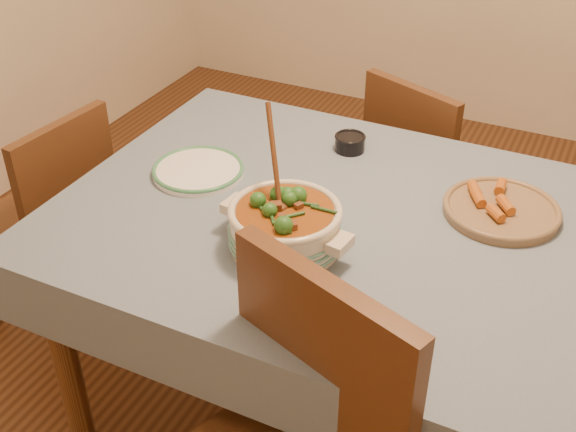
{
  "coord_description": "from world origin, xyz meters",
  "views": [
    {
      "loc": [
        0.44,
        -1.44,
        1.79
      ],
      "look_at": [
        -0.17,
        -0.18,
        0.85
      ],
      "focal_mm": 45.0,
      "sensor_mm": 36.0,
      "label": 1
    }
  ],
  "objects_px": {
    "stew_casserole": "(285,223)",
    "fried_plate": "(502,208)",
    "condiment_bowl": "(350,142)",
    "chair_far": "(422,171)",
    "chair_left": "(54,213)",
    "white_plate": "(198,170)",
    "dining_table": "(379,257)"
  },
  "relations": [
    {
      "from": "stew_casserole",
      "to": "condiment_bowl",
      "type": "xyz_separation_m",
      "value": [
        -0.04,
        0.52,
        -0.04
      ]
    },
    {
      "from": "stew_casserole",
      "to": "chair_left",
      "type": "height_order",
      "value": "stew_casserole"
    },
    {
      "from": "condiment_bowl",
      "to": "chair_left",
      "type": "height_order",
      "value": "chair_left"
    },
    {
      "from": "fried_plate",
      "to": "chair_far",
      "type": "distance_m",
      "value": 0.78
    },
    {
      "from": "chair_far",
      "to": "white_plate",
      "type": "bearing_deg",
      "value": 82.79
    },
    {
      "from": "condiment_bowl",
      "to": "stew_casserole",
      "type": "bearing_deg",
      "value": -85.58
    },
    {
      "from": "chair_left",
      "to": "fried_plate",
      "type": "bearing_deg",
      "value": 102.95
    },
    {
      "from": "dining_table",
      "to": "stew_casserole",
      "type": "distance_m",
      "value": 0.3
    },
    {
      "from": "stew_casserole",
      "to": "fried_plate",
      "type": "xyz_separation_m",
      "value": [
        0.44,
        0.37,
        -0.05
      ]
    },
    {
      "from": "stew_casserole",
      "to": "white_plate",
      "type": "xyz_separation_m",
      "value": [
        -0.37,
        0.2,
        -0.06
      ]
    },
    {
      "from": "dining_table",
      "to": "condiment_bowl",
      "type": "height_order",
      "value": "condiment_bowl"
    },
    {
      "from": "stew_casserole",
      "to": "fried_plate",
      "type": "bearing_deg",
      "value": 39.95
    },
    {
      "from": "dining_table",
      "to": "fried_plate",
      "type": "xyz_separation_m",
      "value": [
        0.25,
        0.19,
        0.11
      ]
    },
    {
      "from": "dining_table",
      "to": "white_plate",
      "type": "xyz_separation_m",
      "value": [
        -0.55,
        0.02,
        0.1
      ]
    },
    {
      "from": "stew_casserole",
      "to": "condiment_bowl",
      "type": "height_order",
      "value": "stew_casserole"
    },
    {
      "from": "condiment_bowl",
      "to": "chair_left",
      "type": "relative_size",
      "value": 0.12
    },
    {
      "from": "fried_plate",
      "to": "dining_table",
      "type": "bearing_deg",
      "value": -143.13
    },
    {
      "from": "condiment_bowl",
      "to": "chair_left",
      "type": "bearing_deg",
      "value": -160.15
    },
    {
      "from": "white_plate",
      "to": "condiment_bowl",
      "type": "distance_m",
      "value": 0.46
    },
    {
      "from": "stew_casserole",
      "to": "chair_far",
      "type": "bearing_deg",
      "value": 85.94
    },
    {
      "from": "white_plate",
      "to": "fried_plate",
      "type": "distance_m",
      "value": 0.83
    },
    {
      "from": "chair_far",
      "to": "chair_left",
      "type": "relative_size",
      "value": 1.01
    },
    {
      "from": "stew_casserole",
      "to": "chair_left",
      "type": "xyz_separation_m",
      "value": [
        -0.95,
        0.19,
        -0.36
      ]
    },
    {
      "from": "fried_plate",
      "to": "chair_far",
      "type": "bearing_deg",
      "value": 121.06
    },
    {
      "from": "white_plate",
      "to": "condiment_bowl",
      "type": "bearing_deg",
      "value": 43.61
    },
    {
      "from": "dining_table",
      "to": "chair_far",
      "type": "relative_size",
      "value": 2.03
    },
    {
      "from": "stew_casserole",
      "to": "chair_far",
      "type": "relative_size",
      "value": 0.42
    },
    {
      "from": "chair_far",
      "to": "chair_left",
      "type": "distance_m",
      "value": 1.29
    },
    {
      "from": "white_plate",
      "to": "chair_left",
      "type": "distance_m",
      "value": 0.65
    },
    {
      "from": "fried_plate",
      "to": "chair_left",
      "type": "distance_m",
      "value": 1.43
    },
    {
      "from": "chair_far",
      "to": "chair_left",
      "type": "xyz_separation_m",
      "value": [
        -1.02,
        -0.79,
        -0.01
      ]
    },
    {
      "from": "fried_plate",
      "to": "chair_far",
      "type": "height_order",
      "value": "chair_far"
    }
  ]
}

